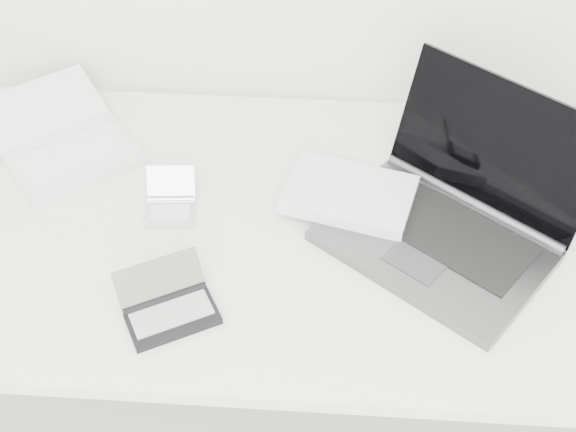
# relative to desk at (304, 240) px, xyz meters

# --- Properties ---
(desk) EXTENTS (1.60, 0.80, 0.73)m
(desk) POSITION_rel_desk_xyz_m (0.00, 0.00, 0.00)
(desk) COLOR white
(desk) RESTS_ON ground
(laptop_large) EXTENTS (0.60, 0.53, 0.27)m
(laptop_large) POSITION_rel_desk_xyz_m (0.24, 0.01, 0.09)
(laptop_large) COLOR #56585B
(laptop_large) RESTS_ON desk
(netbook_open_white) EXTENTS (0.40, 0.41, 0.07)m
(netbook_open_white) POSITION_rel_desk_xyz_m (-0.52, 0.18, 0.07)
(netbook_open_white) COLOR white
(netbook_open_white) RESTS_ON desk
(pda_silver) EXTENTS (0.10, 0.12, 0.07)m
(pda_silver) POSITION_rel_desk_xyz_m (-0.27, 0.02, 0.06)
(pda_silver) COLOR silver
(pda_silver) RESTS_ON desk
(palmtop_charcoal) EXTENTS (0.20, 0.19, 0.08)m
(palmtop_charcoal) POSITION_rel_desk_xyz_m (-0.23, -0.24, 0.06)
(palmtop_charcoal) COLOR black
(palmtop_charcoal) RESTS_ON desk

